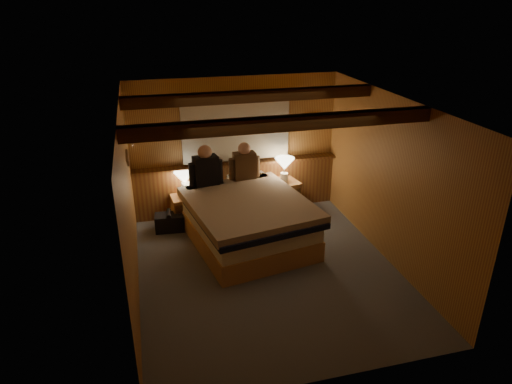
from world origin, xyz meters
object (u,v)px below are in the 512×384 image
object	(u,v)px
lamp_left	(184,179)
nightstand_left	(185,210)
duffel_bag	(170,222)
person_left	(206,169)
lamp_right	(285,165)
bed	(246,219)
person_right	(244,164)
nightstand_right	(282,197)

from	to	relation	value
lamp_left	nightstand_left	bearing A→B (deg)	-124.94
lamp_left	duffel_bag	bearing A→B (deg)	-142.74
nightstand_left	person_left	distance (m)	0.88
nightstand_left	lamp_right	xyz separation A→B (m)	(1.74, -0.07, 0.67)
bed	nightstand_left	bearing A→B (deg)	124.03
person_left	person_right	world-z (taller)	person_left
person_left	person_right	size ratio (longest dim) A/B	1.07
bed	person_right	size ratio (longest dim) A/B	3.72
person_right	person_left	bearing A→B (deg)	-173.31
lamp_left	person_right	xyz separation A→B (m)	(1.01, -0.08, 0.21)
nightstand_right	lamp_right	bearing A→B (deg)	-55.45
nightstand_right	lamp_left	bearing A→B (deg)	165.64
lamp_right	lamp_left	bearing A→B (deg)	176.85
nightstand_right	person_left	bearing A→B (deg)	173.52
lamp_right	person_left	bearing A→B (deg)	-175.60
person_left	nightstand_right	bearing A→B (deg)	-3.72
nightstand_right	duffel_bag	bearing A→B (deg)	172.67
nightstand_right	lamp_left	distance (m)	1.77
person_left	duffel_bag	bearing A→B (deg)	173.65
nightstand_left	lamp_left	size ratio (longest dim) A/B	1.10
bed	person_left	distance (m)	1.07
bed	nightstand_right	xyz separation A→B (m)	(0.86, 0.84, -0.09)
nightstand_left	person_right	distance (m)	1.28
lamp_left	person_left	distance (m)	0.46
nightstand_left	lamp_right	world-z (taller)	lamp_right
nightstand_right	duffel_bag	world-z (taller)	nightstand_right
lamp_right	duffel_bag	bearing A→B (deg)	-176.08
nightstand_left	nightstand_right	distance (m)	1.71
lamp_left	lamp_right	distance (m)	1.73
duffel_bag	nightstand_left	bearing A→B (deg)	40.36
lamp_left	person_left	xyz separation A→B (m)	(0.34, -0.20, 0.23)
nightstand_left	person_left	bearing A→B (deg)	-31.71
lamp_right	person_left	world-z (taller)	person_left
nightstand_left	person_right	bearing A→B (deg)	-8.32
nightstand_right	person_left	xyz separation A→B (m)	(-1.36, -0.13, 0.72)
bed	person_right	bearing A→B (deg)	68.09
bed	nightstand_left	world-z (taller)	bed
person_left	nightstand_left	bearing A→B (deg)	144.04
bed	duffel_bag	xyz separation A→B (m)	(-1.15, 0.67, -0.24)
bed	lamp_left	distance (m)	1.30
bed	person_right	xyz separation A→B (m)	(0.17, 0.82, 0.61)
lamp_left	person_right	world-z (taller)	person_right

